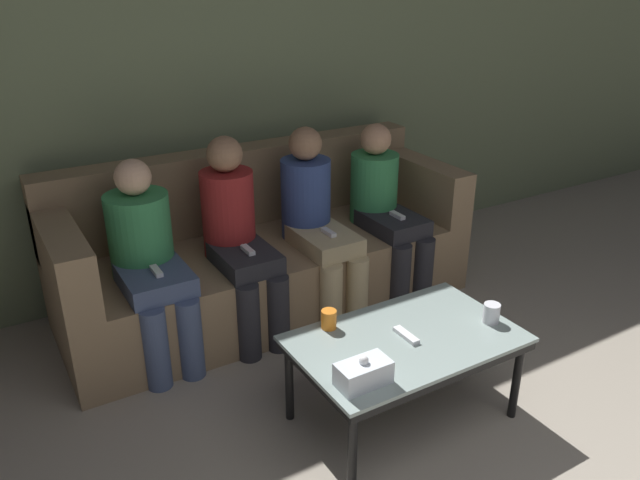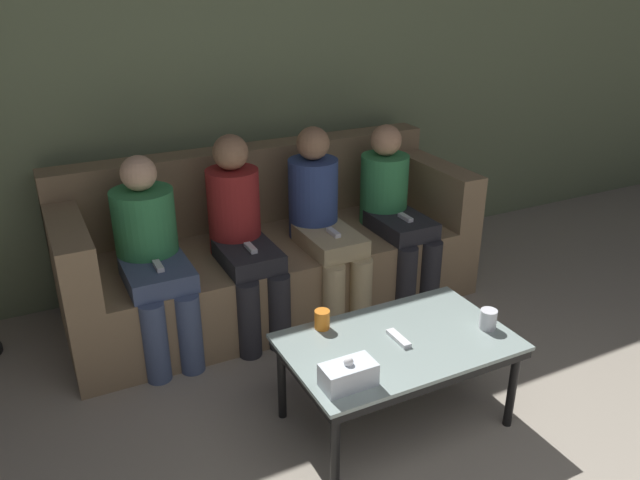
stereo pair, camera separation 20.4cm
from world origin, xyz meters
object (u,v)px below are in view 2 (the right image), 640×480
(coffee_table, at_px, (398,348))
(cup_near_right, at_px, (322,319))
(seated_person_right_end, at_px, (394,208))
(cup_near_left, at_px, (488,319))
(game_remote, at_px, (399,338))
(couch, at_px, (269,252))
(seated_person_left_end, at_px, (151,251))
(seated_person_mid_right, at_px, (322,218))
(seated_person_mid_left, at_px, (242,232))
(tissue_box, at_px, (348,375))

(coffee_table, distance_m, cup_near_right, 0.37)
(cup_near_right, xyz_separation_m, seated_person_right_end, (0.95, 0.87, 0.09))
(cup_near_left, xyz_separation_m, game_remote, (-0.43, 0.10, -0.04))
(couch, bearing_deg, cup_near_left, -71.19)
(cup_near_right, bearing_deg, seated_person_left_end, 122.74)
(seated_person_left_end, xyz_separation_m, seated_person_right_end, (1.52, -0.02, -0.01))
(seated_person_left_end, relative_size, seated_person_right_end, 1.00)
(cup_near_right, bearing_deg, cup_near_left, -26.73)
(coffee_table, xyz_separation_m, cup_near_right, (-0.26, 0.25, 0.09))
(cup_near_right, relative_size, game_remote, 0.61)
(cup_near_right, bearing_deg, seated_person_mid_right, 63.03)
(couch, distance_m, seated_person_mid_right, 0.44)
(game_remote, relative_size, seated_person_mid_right, 0.13)
(coffee_table, relative_size, seated_person_mid_left, 0.89)
(seated_person_mid_right, bearing_deg, game_remote, -99.36)
(cup_near_left, relative_size, cup_near_right, 1.03)
(coffee_table, bearing_deg, cup_near_right, 136.44)
(couch, distance_m, seated_person_right_end, 0.83)
(coffee_table, distance_m, seated_person_mid_left, 1.19)
(cup_near_right, distance_m, seated_person_right_end, 1.29)
(cup_near_right, distance_m, seated_person_left_end, 1.06)
(cup_near_right, height_order, tissue_box, tissue_box)
(tissue_box, bearing_deg, game_remote, 26.97)
(coffee_table, relative_size, game_remote, 6.82)
(game_remote, height_order, seated_person_right_end, seated_person_right_end)
(cup_near_right, bearing_deg, tissue_box, -103.40)
(seated_person_left_end, bearing_deg, cup_near_left, -44.48)
(couch, height_order, seated_person_mid_left, seated_person_mid_left)
(game_remote, height_order, seated_person_left_end, seated_person_left_end)
(tissue_box, bearing_deg, seated_person_mid_right, 67.25)
(couch, bearing_deg, seated_person_right_end, -17.19)
(seated_person_left_end, distance_m, seated_person_mid_right, 1.01)
(couch, distance_m, seated_person_mid_left, 0.43)
(game_remote, xyz_separation_m, seated_person_left_end, (-0.83, 1.13, 0.14))
(coffee_table, relative_size, tissue_box, 4.65)
(coffee_table, distance_m, seated_person_mid_right, 1.15)
(couch, relative_size, seated_person_right_end, 2.28)
(tissue_box, relative_size, seated_person_right_end, 0.20)
(seated_person_left_end, height_order, seated_person_right_end, seated_person_left_end)
(coffee_table, bearing_deg, seated_person_right_end, 58.28)
(cup_near_right, xyz_separation_m, seated_person_mid_left, (-0.06, 0.88, 0.12))
(cup_near_left, xyz_separation_m, seated_person_mid_left, (-0.75, 1.23, 0.12))
(coffee_table, height_order, tissue_box, tissue_box)
(couch, relative_size, seated_person_mid_left, 2.17)
(tissue_box, bearing_deg, cup_near_left, 6.23)
(seated_person_mid_left, bearing_deg, game_remote, -74.02)
(seated_person_mid_right, xyz_separation_m, seated_person_right_end, (0.51, 0.00, -0.02))
(cup_near_left, distance_m, seated_person_mid_right, 1.24)
(seated_person_mid_right, bearing_deg, cup_near_right, -116.97)
(couch, relative_size, seated_person_mid_right, 2.20)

